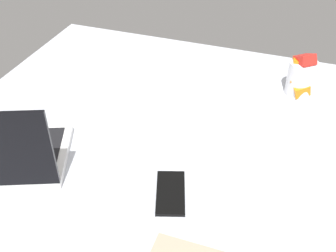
{
  "coord_description": "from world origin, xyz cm",
  "views": [
    {
      "loc": [
        -3.8,
        73.09,
        90.87
      ],
      "look_at": [
        24.63,
        -8.53,
        24.0
      ],
      "focal_mm": 43.78,
      "sensor_mm": 36.0,
      "label": 1
    }
  ],
  "objects": [
    {
      "name": "bed_mattress",
      "position": [
        0.0,
        0.0,
        9.0
      ],
      "size": [
        180.0,
        140.0,
        18.0
      ],
      "primitive_type": "cube",
      "color": "#B7BCC6",
      "rests_on": "ground"
    },
    {
      "name": "snack_cup",
      "position": [
        -6.87,
        -46.52,
        24.12
      ],
      "size": [
        9.0,
        10.25,
        14.45
      ],
      "color": "silver",
      "rests_on": "bed_mattress"
    },
    {
      "name": "cell_phone",
      "position": [
        17.85,
        9.06,
        18.4
      ],
      "size": [
        10.8,
        15.42,
        0.8
      ],
      "primitive_type": "cube",
      "rotation": [
        0.0,
        0.0,
        0.32
      ],
      "color": "black",
      "rests_on": "bed_mattress"
    }
  ]
}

